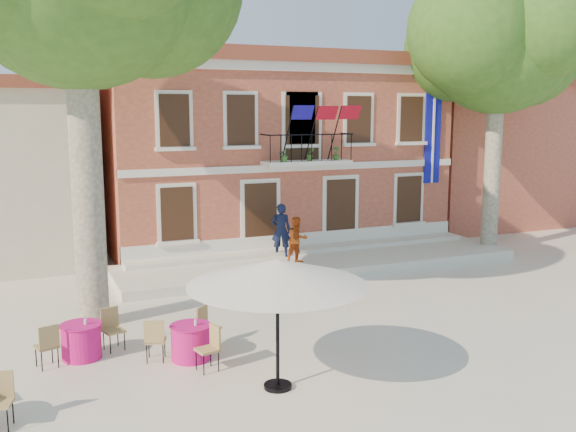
{
  "coord_description": "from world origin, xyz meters",
  "views": [
    {
      "loc": [
        -7.54,
        -15.0,
        5.31
      ],
      "look_at": [
        0.4,
        3.5,
        2.0
      ],
      "focal_mm": 40.0,
      "sensor_mm": 36.0,
      "label": 1
    }
  ],
  "objects_px": {
    "plane_tree_east": "(499,41)",
    "cafe_table_1": "(191,340)",
    "pedestrian_navy": "(281,230)",
    "patio_umbrella": "(277,273)",
    "cafe_table_0": "(81,340)",
    "pedestrian_orange": "(297,240)"
  },
  "relations": [
    {
      "from": "pedestrian_navy",
      "to": "cafe_table_1",
      "type": "height_order",
      "value": "pedestrian_navy"
    },
    {
      "from": "cafe_table_0",
      "to": "pedestrian_navy",
      "type": "bearing_deg",
      "value": 40.5
    },
    {
      "from": "cafe_table_0",
      "to": "patio_umbrella",
      "type": "bearing_deg",
      "value": -42.67
    },
    {
      "from": "pedestrian_navy",
      "to": "patio_umbrella",
      "type": "bearing_deg",
      "value": 90.43
    },
    {
      "from": "pedestrian_navy",
      "to": "cafe_table_1",
      "type": "relative_size",
      "value": 1.02
    },
    {
      "from": "cafe_table_0",
      "to": "cafe_table_1",
      "type": "height_order",
      "value": "same"
    },
    {
      "from": "plane_tree_east",
      "to": "pedestrian_navy",
      "type": "xyz_separation_m",
      "value": [
        -8.07,
        1.18,
        -6.56
      ]
    },
    {
      "from": "plane_tree_east",
      "to": "cafe_table_1",
      "type": "xyz_separation_m",
      "value": [
        -13.17,
        -6.02,
        -7.36
      ]
    },
    {
      "from": "pedestrian_navy",
      "to": "pedestrian_orange",
      "type": "xyz_separation_m",
      "value": [
        0.12,
        -1.11,
        -0.15
      ]
    },
    {
      "from": "patio_umbrella",
      "to": "cafe_table_1",
      "type": "height_order",
      "value": "patio_umbrella"
    },
    {
      "from": "patio_umbrella",
      "to": "plane_tree_east",
      "type": "bearing_deg",
      "value": 34.02
    },
    {
      "from": "pedestrian_navy",
      "to": "cafe_table_0",
      "type": "bearing_deg",
      "value": 63.88
    },
    {
      "from": "plane_tree_east",
      "to": "pedestrian_orange",
      "type": "height_order",
      "value": "plane_tree_east"
    },
    {
      "from": "pedestrian_navy",
      "to": "cafe_table_1",
      "type": "xyz_separation_m",
      "value": [
        -5.1,
        -7.19,
        -0.8
      ]
    },
    {
      "from": "pedestrian_navy",
      "to": "cafe_table_0",
      "type": "relative_size",
      "value": 0.95
    },
    {
      "from": "patio_umbrella",
      "to": "cafe_table_0",
      "type": "xyz_separation_m",
      "value": [
        -3.34,
        3.07,
        -1.88
      ]
    },
    {
      "from": "patio_umbrella",
      "to": "pedestrian_navy",
      "type": "bearing_deg",
      "value": 67.05
    },
    {
      "from": "plane_tree_east",
      "to": "pedestrian_navy",
      "type": "height_order",
      "value": "plane_tree_east"
    },
    {
      "from": "plane_tree_east",
      "to": "cafe_table_0",
      "type": "xyz_separation_m",
      "value": [
        -15.34,
        -5.03,
        -7.37
      ]
    },
    {
      "from": "pedestrian_navy",
      "to": "cafe_table_0",
      "type": "distance_m",
      "value": 9.59
    },
    {
      "from": "plane_tree_east",
      "to": "cafe_table_1",
      "type": "height_order",
      "value": "plane_tree_east"
    },
    {
      "from": "cafe_table_1",
      "to": "plane_tree_east",
      "type": "bearing_deg",
      "value": 24.55
    }
  ]
}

